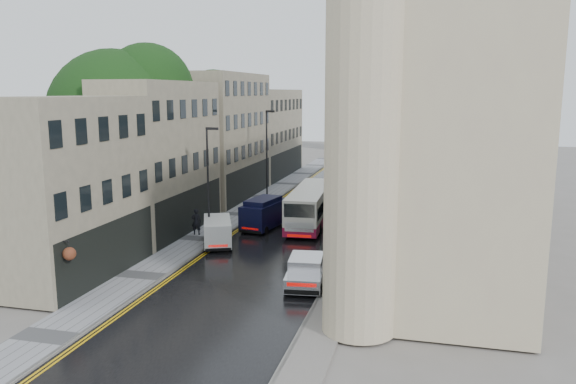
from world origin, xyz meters
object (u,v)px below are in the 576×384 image
at_px(cream_bus, 290,214).
at_px(white_van, 205,238).
at_px(tree_far, 193,136).
at_px(navy_van, 244,216).
at_px(lamp_post_near, 208,185).
at_px(white_lorry, 337,185).
at_px(lamp_post_far, 267,157).
at_px(tree_near, 117,139).
at_px(pedestrian, 196,222).
at_px(silver_hatchback, 286,279).

distance_m(cream_bus, white_van, 7.45).
height_order(tree_far, cream_bus, tree_far).
height_order(tree_far, white_van, tree_far).
height_order(navy_van, lamp_post_near, lamp_post_near).
height_order(white_lorry, lamp_post_far, lamp_post_far).
xyz_separation_m(tree_near, white_lorry, (14.30, 12.56, -4.86)).
distance_m(tree_near, white_van, 10.73).
distance_m(cream_bus, pedestrian, 6.84).
bearing_deg(lamp_post_far, pedestrian, -74.22).
xyz_separation_m(white_lorry, lamp_post_far, (-6.68, 0.38, 2.30)).
xyz_separation_m(cream_bus, lamp_post_near, (-4.80, -3.87, 2.57)).
bearing_deg(tree_far, cream_bus, -40.54).
distance_m(navy_van, lamp_post_near, 4.52).
height_order(tree_far, navy_van, tree_far).
relative_size(cream_bus, pedestrian, 5.56).
bearing_deg(white_van, tree_far, 93.41).
xyz_separation_m(white_lorry, silver_hatchback, (0.98, -22.31, -1.26)).
relative_size(tree_far, white_lorry, 1.58).
xyz_separation_m(tree_far, lamp_post_far, (7.32, -0.07, -1.84)).
bearing_deg(navy_van, silver_hatchback, -52.42).
bearing_deg(lamp_post_far, tree_near, -97.50).
relative_size(cream_bus, white_van, 2.57).
relative_size(white_lorry, navy_van, 1.62).
xyz_separation_m(white_lorry, navy_van, (-5.31, -10.48, -0.83)).
bearing_deg(tree_far, tree_near, -91.32).
xyz_separation_m(tree_near, cream_bus, (12.34, 2.70, -5.47)).
bearing_deg(pedestrian, tree_far, -79.42).
bearing_deg(cream_bus, pedestrian, -161.77).
bearing_deg(cream_bus, white_van, -127.40).
height_order(tree_near, lamp_post_near, tree_near).
distance_m(white_lorry, white_van, 17.19).
height_order(tree_near, cream_bus, tree_near).
xyz_separation_m(pedestrian, lamp_post_far, (1.62, 12.77, 3.31)).
height_order(white_van, lamp_post_far, lamp_post_far).
xyz_separation_m(tree_far, silver_hatchback, (14.97, -22.76, -5.40)).
height_order(tree_far, white_lorry, tree_far).
bearing_deg(lamp_post_near, white_van, -72.17).
distance_m(tree_near, lamp_post_near, 8.17).
bearing_deg(pedestrian, tree_near, -11.79).
bearing_deg(tree_near, tree_far, 88.68).
bearing_deg(silver_hatchback, navy_van, 111.54).
height_order(white_van, pedestrian, pedestrian).
xyz_separation_m(tree_near, tree_far, (0.30, 13.00, -0.72)).
relative_size(cream_bus, white_lorry, 1.35).
bearing_deg(lamp_post_near, silver_hatchback, -46.05).
distance_m(white_lorry, pedestrian, 14.94).
bearing_deg(white_lorry, cream_bus, -101.16).
bearing_deg(white_van, silver_hatchback, -63.80).
bearing_deg(lamp_post_far, cream_bus, -42.23).
bearing_deg(silver_hatchback, lamp_post_near, 125.56).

